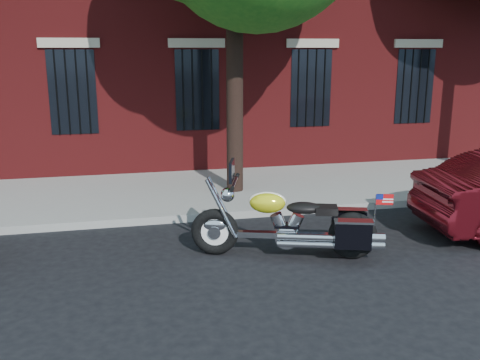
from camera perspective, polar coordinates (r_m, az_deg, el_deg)
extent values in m
plane|color=black|center=(9.17, 0.17, -6.73)|extent=(120.00, 120.00, 0.00)
cube|color=gray|center=(10.42, -1.50, -3.73)|extent=(40.00, 0.16, 0.15)
cube|color=gray|center=(12.20, -3.19, -1.11)|extent=(40.00, 3.60, 0.15)
cube|color=black|center=(13.65, -4.60, 9.53)|extent=(1.10, 0.14, 2.00)
cube|color=#B2A893|center=(13.58, -4.68, 14.36)|extent=(1.40, 0.20, 0.22)
cylinder|color=black|center=(13.57, -4.55, 9.51)|extent=(0.04, 0.04, 2.00)
cylinder|color=black|center=(11.54, -0.57, 10.27)|extent=(0.36, 0.36, 5.00)
torus|color=black|center=(8.56, -2.69, -5.52)|extent=(0.78, 0.39, 0.76)
torus|color=black|center=(8.55, 11.92, -5.83)|extent=(0.78, 0.39, 0.76)
cylinder|color=white|center=(8.56, -2.69, -5.52)|extent=(0.56, 0.24, 0.57)
cylinder|color=white|center=(8.55, 11.92, -5.83)|extent=(0.56, 0.24, 0.57)
ellipsoid|color=white|center=(8.52, -2.70, -4.80)|extent=(0.43, 0.26, 0.22)
ellipsoid|color=yellow|center=(8.51, 11.96, -4.96)|extent=(0.43, 0.27, 0.22)
cube|color=white|center=(8.49, 4.60, -5.87)|extent=(1.66, 0.62, 0.09)
cylinder|color=white|center=(8.50, 4.99, -6.02)|extent=(0.41, 0.31, 0.36)
cylinder|color=white|center=(8.33, 8.93, -6.49)|extent=(1.39, 0.53, 0.10)
ellipsoid|color=yellow|center=(8.34, 2.95, -2.43)|extent=(0.63, 0.48, 0.33)
ellipsoid|color=black|center=(8.36, 6.86, -2.97)|extent=(0.62, 0.48, 0.18)
cube|color=black|center=(8.79, 11.51, -4.41)|extent=(0.58, 0.34, 0.43)
cube|color=black|center=(8.23, 11.96, -5.70)|extent=(0.58, 0.34, 0.43)
cylinder|color=white|center=(8.28, -0.57, -0.23)|extent=(0.31, 0.86, 0.04)
sphere|color=white|center=(8.35, -1.35, -1.58)|extent=(0.29, 0.29, 0.23)
cube|color=black|center=(8.25, -0.89, 1.00)|extent=(0.18, 0.45, 0.32)
cube|color=red|center=(8.08, 15.17, -2.01)|extent=(0.24, 0.09, 0.16)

